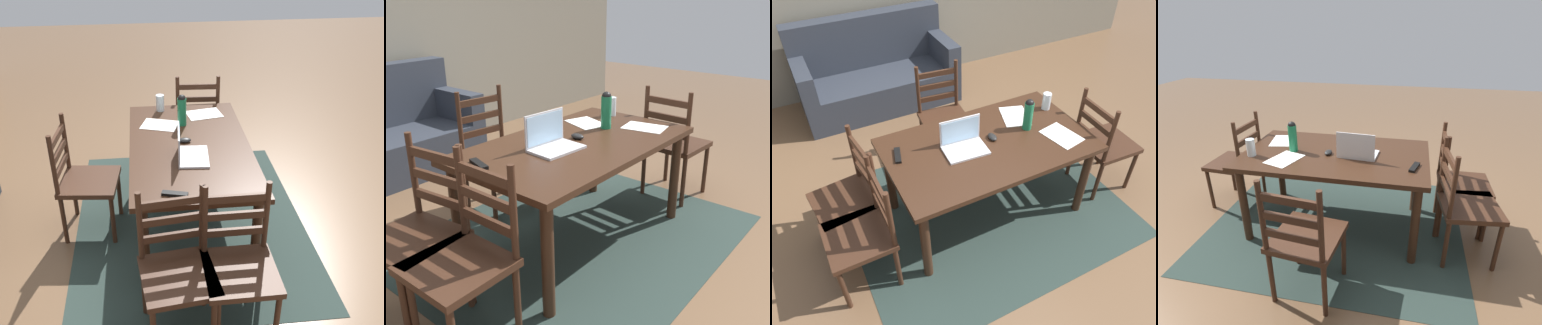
{
  "view_description": "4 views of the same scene",
  "coord_description": "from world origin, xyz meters",
  "views": [
    {
      "loc": [
        -3.13,
        0.33,
        2.41
      ],
      "look_at": [
        0.03,
        -0.02,
        0.55
      ],
      "focal_mm": 43.32,
      "sensor_mm": 36.0,
      "label": 1
    },
    {
      "loc": [
        -2.11,
        -1.7,
        1.66
      ],
      "look_at": [
        -0.06,
        -0.06,
        0.62
      ],
      "focal_mm": 40.78,
      "sensor_mm": 36.0,
      "label": 2
    },
    {
      "loc": [
        -1.22,
        -1.94,
        2.51
      ],
      "look_at": [
        -0.15,
        0.12,
        0.5
      ],
      "focal_mm": 35.32,
      "sensor_mm": 36.0,
      "label": 3
    },
    {
      "loc": [
        -0.61,
        2.35,
        1.77
      ],
      "look_at": [
        -0.11,
        -0.09,
        0.61
      ],
      "focal_mm": 28.63,
      "sensor_mm": 36.0,
      "label": 4
    }
  ],
  "objects": [
    {
      "name": "area_rug",
      "position": [
        0.0,
        0.0,
        0.0
      ],
      "size": [
        2.3,
        1.88,
        0.01
      ],
      "primitive_type": "cube",
      "color": "#283833",
      "rests_on": "ground"
    },
    {
      "name": "paper_stack_right",
      "position": [
        0.56,
        -0.19,
        0.73
      ],
      "size": [
        0.26,
        0.33,
        0.0
      ],
      "primitive_type": "cube",
      "rotation": [
        0.0,
        0.0,
        0.19
      ],
      "color": "white",
      "rests_on": "dining_table"
    },
    {
      "name": "chair_left_near",
      "position": [
        -1.08,
        -0.18,
        0.46
      ],
      "size": [
        0.44,
        0.44,
        0.95
      ],
      "color": "#3D2316",
      "rests_on": "ground"
    },
    {
      "name": "water_bottle",
      "position": [
        0.37,
        0.03,
        0.87
      ],
      "size": [
        0.07,
        0.07,
        0.27
      ],
      "color": "#197247",
      "rests_on": "dining_table"
    },
    {
      "name": "chair_left_far",
      "position": [
        -1.08,
        0.19,
        0.46
      ],
      "size": [
        0.49,
        0.49,
        0.95
      ],
      "color": "#3D2316",
      "rests_on": "ground"
    },
    {
      "name": "chair_far_head",
      "position": [
        0.0,
        0.83,
        0.46
      ],
      "size": [
        0.48,
        0.48,
        0.95
      ],
      "color": "#3D2316",
      "rests_on": "ground"
    },
    {
      "name": "computer_mouse",
      "position": [
        0.05,
        0.03,
        0.75
      ],
      "size": [
        0.06,
        0.1,
        0.03
      ],
      "primitive_type": "ellipsoid",
      "rotation": [
        0.0,
        0.0,
        -0.04
      ],
      "color": "black",
      "rests_on": "dining_table"
    },
    {
      "name": "tv_remote",
      "position": [
        -0.67,
        0.17,
        0.74
      ],
      "size": [
        0.09,
        0.18,
        0.02
      ],
      "primitive_type": "cube",
      "rotation": [
        0.0,
        0.0,
        2.87
      ],
      "color": "black",
      "rests_on": "dining_table"
    },
    {
      "name": "laptop",
      "position": [
        -0.2,
        0.04,
        0.79
      ],
      "size": [
        0.34,
        0.24,
        0.23
      ],
      "color": "silver",
      "rests_on": "dining_table"
    },
    {
      "name": "paper_stack_left",
      "position": [
        0.38,
        0.21,
        0.73
      ],
      "size": [
        0.29,
        0.35,
        0.0
      ],
      "primitive_type": "cube",
      "rotation": [
        0.0,
        0.0,
        -0.32
      ],
      "color": "white",
      "rests_on": "dining_table"
    },
    {
      "name": "chair_right_near",
      "position": [
        1.08,
        -0.18,
        0.46
      ],
      "size": [
        0.46,
        0.46,
        0.95
      ],
      "color": "#3D2316",
      "rests_on": "ground"
    },
    {
      "name": "ground_plane",
      "position": [
        0.0,
        0.0,
        0.0
      ],
      "size": [
        14.0,
        14.0,
        0.0
      ],
      "primitive_type": "plane",
      "color": "brown"
    },
    {
      "name": "dining_table",
      "position": [
        0.0,
        0.0,
        0.64
      ],
      "size": [
        1.58,
        0.92,
        0.73
      ],
      "color": "#382114",
      "rests_on": "ground"
    },
    {
      "name": "drinking_glass",
      "position": [
        0.68,
        0.19,
        0.8
      ],
      "size": [
        0.07,
        0.07,
        0.15
      ],
      "primitive_type": "cylinder",
      "color": "silver",
      "rests_on": "dining_table"
    }
  ]
}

